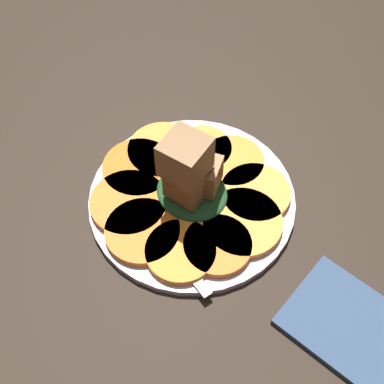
% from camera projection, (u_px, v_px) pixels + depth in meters
% --- Properties ---
extents(table_slab, '(1.20, 1.20, 0.02)m').
position_uv_depth(table_slab, '(192.00, 206.00, 0.67)').
color(table_slab, black).
rests_on(table_slab, ground).
extents(plate, '(0.25, 0.25, 0.01)m').
position_uv_depth(plate, '(192.00, 199.00, 0.66)').
color(plate, silver).
rests_on(plate, table_slab).
extents(carrot_slice_0, '(0.08, 0.08, 0.01)m').
position_uv_depth(carrot_slice_0, '(203.00, 149.00, 0.69)').
color(carrot_slice_0, orange).
rests_on(carrot_slice_0, plate).
extents(carrot_slice_1, '(0.09, 0.09, 0.01)m').
position_uv_depth(carrot_slice_1, '(163.00, 150.00, 0.69)').
color(carrot_slice_1, orange).
rests_on(carrot_slice_1, plate).
extents(carrot_slice_2, '(0.09, 0.09, 0.01)m').
position_uv_depth(carrot_slice_2, '(138.00, 168.00, 0.68)').
color(carrot_slice_2, '#D66115').
rests_on(carrot_slice_2, plate).
extents(carrot_slice_3, '(0.09, 0.09, 0.01)m').
position_uv_depth(carrot_slice_3, '(129.00, 203.00, 0.65)').
color(carrot_slice_3, orange).
rests_on(carrot_slice_3, plate).
extents(carrot_slice_4, '(0.09, 0.09, 0.01)m').
position_uv_depth(carrot_slice_4, '(142.00, 231.00, 0.62)').
color(carrot_slice_4, orange).
rests_on(carrot_slice_4, plate).
extents(carrot_slice_5, '(0.08, 0.08, 0.01)m').
position_uv_depth(carrot_slice_5, '(181.00, 251.00, 0.61)').
color(carrot_slice_5, orange).
rests_on(carrot_slice_5, plate).
extents(carrot_slice_6, '(0.08, 0.08, 0.01)m').
position_uv_depth(carrot_slice_6, '(217.00, 245.00, 0.61)').
color(carrot_slice_6, orange).
rests_on(carrot_slice_6, plate).
extents(carrot_slice_7, '(0.09, 0.09, 0.01)m').
position_uv_depth(carrot_slice_7, '(243.00, 222.00, 0.63)').
color(carrot_slice_7, orange).
rests_on(carrot_slice_7, plate).
extents(carrot_slice_8, '(0.09, 0.09, 0.01)m').
position_uv_depth(carrot_slice_8, '(255.00, 193.00, 0.65)').
color(carrot_slice_8, orange).
rests_on(carrot_slice_8, plate).
extents(carrot_slice_9, '(0.08, 0.08, 0.01)m').
position_uv_depth(carrot_slice_9, '(232.00, 162.00, 0.68)').
color(carrot_slice_9, orange).
rests_on(carrot_slice_9, plate).
extents(center_pile, '(0.09, 0.08, 0.11)m').
position_uv_depth(center_pile, '(192.00, 178.00, 0.62)').
color(center_pile, '#1E4723').
rests_on(center_pile, plate).
extents(fork, '(0.18, 0.06, 0.00)m').
position_uv_depth(fork, '(161.00, 234.00, 0.62)').
color(fork, '#B2B2B7').
rests_on(fork, plate).
extents(napkin, '(0.17, 0.10, 0.01)m').
position_uv_depth(napkin, '(365.00, 337.00, 0.56)').
color(napkin, '#334766').
rests_on(napkin, table_slab).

